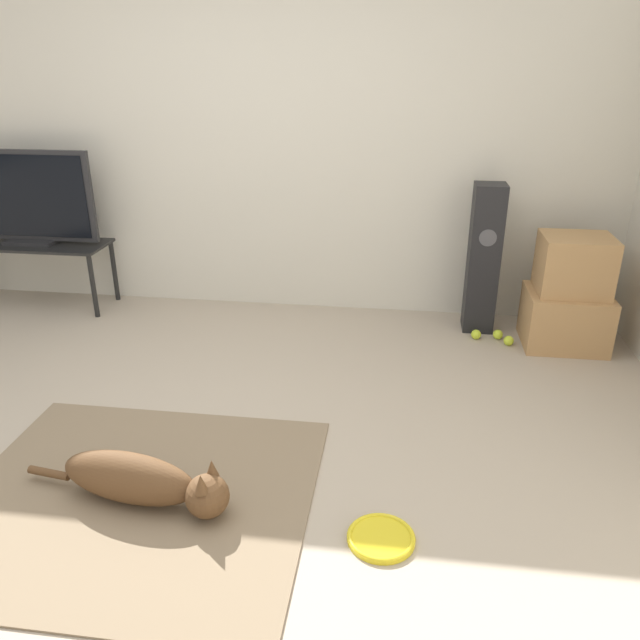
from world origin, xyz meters
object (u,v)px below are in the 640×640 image
floor_speaker (483,259)px  tennis_ball_by_boxes (498,334)px  cardboard_box_lower (565,319)px  frisbee (381,537)px  tennis_ball_loose_on_carpet (476,334)px  tv (25,198)px  cardboard_box_upper (574,265)px  tv_stand (34,251)px  tennis_ball_near_speaker (509,341)px  dog (144,481)px

floor_speaker → tennis_ball_by_boxes: 0.52m
cardboard_box_lower → tennis_ball_by_boxes: size_ratio=7.86×
frisbee → tennis_ball_loose_on_carpet: (0.55, 2.00, 0.02)m
cardboard_box_lower → tv: size_ratio=0.50×
cardboard_box_lower → frisbee: bearing=-119.0°
cardboard_box_lower → cardboard_box_upper: 0.37m
frisbee → tv_stand: 3.51m
cardboard_box_lower → tv_stand: bearing=177.0°
floor_speaker → tv: tv is taller
tv → tennis_ball_near_speaker: tv is taller
cardboard_box_upper → tv_stand: 3.82m
frisbee → tv_stand: size_ratio=0.25×
cardboard_box_lower → tv_stand: tv_stand is taller
frisbee → tennis_ball_by_boxes: tennis_ball_by_boxes is taller
dog → cardboard_box_lower: bearing=42.1°
frisbee → cardboard_box_upper: (1.11, 2.01, 0.54)m
floor_speaker → tennis_ball_loose_on_carpet: size_ratio=15.39×
dog → tennis_ball_loose_on_carpet: bearing=50.8°
dog → tennis_ball_by_boxes: 2.58m
cardboard_box_lower → cardboard_box_upper: (0.01, 0.01, 0.37)m
tennis_ball_near_speaker → frisbee: bearing=-111.4°
frisbee → tennis_ball_by_boxes: (0.70, 2.02, 0.02)m
tv_stand → tennis_ball_by_boxes: 3.43m
tv → tennis_ball_loose_on_carpet: tv is taller
tennis_ball_near_speaker → tennis_ball_loose_on_carpet: (-0.21, 0.07, 0.00)m
cardboard_box_lower → floor_speaker: size_ratio=0.51×
frisbee → cardboard_box_upper: 2.36m
cardboard_box_lower → tennis_ball_by_boxes: bearing=176.6°
dog → cardboard_box_lower: (2.12, 1.91, 0.06)m
tv_stand → tv: size_ratio=1.06×
frisbee → dog: bearing=175.5°
tennis_ball_loose_on_carpet → cardboard_box_lower: bearing=-0.4°
cardboard_box_upper → tennis_ball_near_speaker: bearing=-167.1°
tv_stand → tennis_ball_by_boxes: (3.40, -0.18, -0.40)m
tennis_ball_near_speaker → cardboard_box_lower: bearing=10.9°
cardboard_box_upper → tennis_ball_loose_on_carpet: bearing=-179.0°
tennis_ball_loose_on_carpet → tv_stand: bearing=176.5°
frisbee → cardboard_box_lower: bearing=61.0°
frisbee → tennis_ball_near_speaker: 2.07m
tv → tv_stand: bearing=-90.0°
floor_speaker → dog: bearing=-126.9°
frisbee → tennis_ball_loose_on_carpet: tennis_ball_loose_on_carpet is taller
dog → tennis_ball_by_boxes: bearing=48.6°
floor_speaker → tennis_ball_loose_on_carpet: 0.51m
tv_stand → tennis_ball_loose_on_carpet: 3.28m
floor_speaker → tennis_ball_by_boxes: size_ratio=15.39×
frisbee → tennis_ball_near_speaker: size_ratio=4.15×
dog → tennis_ball_loose_on_carpet: size_ratio=14.63×
dog → tv: (-1.69, 2.12, 0.70)m
frisbee → tv: tv is taller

